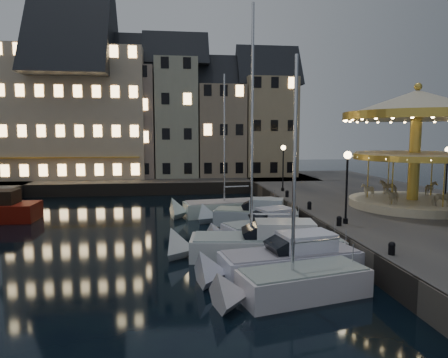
{
  "coord_description": "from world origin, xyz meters",
  "views": [
    {
      "loc": [
        -2.54,
        -20.56,
        6.38
      ],
      "look_at": [
        1.0,
        8.0,
        3.2
      ],
      "focal_mm": 32.0,
      "sensor_mm": 36.0,
      "label": 1
    }
  ],
  "objects": [
    {
      "name": "ground",
      "position": [
        0.0,
        0.0,
        0.0
      ],
      "size": [
        160.0,
        160.0,
        0.0
      ],
      "primitive_type": "plane",
      "color": "black",
      "rests_on": "ground"
    },
    {
      "name": "quay_east",
      "position": [
        14.0,
        6.0,
        0.65
      ],
      "size": [
        16.0,
        56.0,
        1.3
      ],
      "primitive_type": "cube",
      "color": "#474442",
      "rests_on": "ground"
    },
    {
      "name": "quay_north",
      "position": [
        -8.0,
        28.0,
        0.65
      ],
      "size": [
        44.0,
        12.0,
        1.3
      ],
      "primitive_type": "cube",
      "color": "#474442",
      "rests_on": "ground"
    },
    {
      "name": "quaywall_e",
      "position": [
        6.0,
        6.0,
        0.65
      ],
      "size": [
        0.15,
        44.0,
        1.3
      ],
      "primitive_type": "cube",
      "color": "#47423A",
      "rests_on": "ground"
    },
    {
      "name": "quaywall_n",
      "position": [
        -6.0,
        22.0,
        0.65
      ],
      "size": [
        48.0,
        0.15,
        1.3
      ],
      "primitive_type": "cube",
      "color": "#47423A",
      "rests_on": "ground"
    },
    {
      "name": "streetlamp_b",
      "position": [
        7.2,
        1.0,
        4.02
      ],
      "size": [
        0.44,
        0.44,
        4.17
      ],
      "color": "black",
      "rests_on": "quay_east"
    },
    {
      "name": "streetlamp_c",
      "position": [
        7.2,
        14.5,
        4.02
      ],
      "size": [
        0.44,
        0.44,
        4.17
      ],
      "color": "black",
      "rests_on": "quay_east"
    },
    {
      "name": "streetlamp_d",
      "position": [
        18.5,
        8.0,
        4.02
      ],
      "size": [
        0.44,
        0.44,
        4.17
      ],
      "color": "black",
      "rests_on": "quay_east"
    },
    {
      "name": "bollard_a",
      "position": [
        6.6,
        -5.0,
        1.6
      ],
      "size": [
        0.3,
        0.3,
        0.57
      ],
      "color": "black",
      "rests_on": "quay_east"
    },
    {
      "name": "bollard_b",
      "position": [
        6.6,
        0.5,
        1.6
      ],
      "size": [
        0.3,
        0.3,
        0.57
      ],
      "color": "black",
      "rests_on": "quay_east"
    },
    {
      "name": "bollard_c",
      "position": [
        6.6,
        5.5,
        1.6
      ],
      "size": [
        0.3,
        0.3,
        0.57
      ],
      "color": "black",
      "rests_on": "quay_east"
    },
    {
      "name": "bollard_d",
      "position": [
        6.6,
        11.0,
        1.6
      ],
      "size": [
        0.3,
        0.3,
        0.57
      ],
      "color": "black",
      "rests_on": "quay_east"
    },
    {
      "name": "townhouse_na",
      "position": [
        -19.5,
        30.0,
        7.78
      ],
      "size": [
        5.5,
        8.0,
        12.8
      ],
      "color": "gray",
      "rests_on": "quay_north"
    },
    {
      "name": "townhouse_nb",
      "position": [
        -14.05,
        30.0,
        8.28
      ],
      "size": [
        6.16,
        8.0,
        13.8
      ],
      "color": "gray",
      "rests_on": "quay_north"
    },
    {
      "name": "townhouse_nc",
      "position": [
        -8.0,
        30.0,
        8.78
      ],
      "size": [
        6.82,
        8.0,
        14.8
      ],
      "color": "gray",
      "rests_on": "quay_north"
    },
    {
      "name": "townhouse_nd",
      "position": [
        -2.25,
        30.0,
        9.28
      ],
      "size": [
        5.5,
        8.0,
        15.8
      ],
      "color": "#A6A790",
      "rests_on": "quay_north"
    },
    {
      "name": "townhouse_ne",
      "position": [
        3.2,
        30.0,
        7.78
      ],
      "size": [
        6.16,
        8.0,
        12.8
      ],
      "color": "gray",
      "rests_on": "quay_north"
    },
    {
      "name": "townhouse_nf",
      "position": [
        9.25,
        30.0,
        8.28
      ],
      "size": [
        6.82,
        8.0,
        13.8
      ],
      "color": "tan",
      "rests_on": "quay_north"
    },
    {
      "name": "hotel_corner",
      "position": [
        -14.0,
        30.0,
        9.78
      ],
      "size": [
        17.6,
        9.0,
        16.8
      ],
      "color": "beige",
      "rests_on": "quay_north"
    },
    {
      "name": "motorboat_a",
      "position": [
        1.9,
        -6.0,
        0.54
      ],
      "size": [
        6.27,
        3.21,
        10.3
      ],
      "color": "silver",
      "rests_on": "ground"
    },
    {
      "name": "motorboat_b",
      "position": [
        2.21,
        -3.54,
        0.64
      ],
      "size": [
        7.51,
        3.24,
        2.15
      ],
      "color": "silver",
      "rests_on": "ground"
    },
    {
      "name": "motorboat_c",
      "position": [
        1.74,
        -0.69,
        0.68
      ],
      "size": [
        8.99,
        3.41,
        11.88
      ],
      "color": "silver",
      "rests_on": "ground"
    },
    {
      "name": "motorboat_d",
      "position": [
        2.52,
        2.5,
        0.63
      ],
      "size": [
        6.34,
        3.79,
        2.15
      ],
      "color": "silver",
      "rests_on": "ground"
    },
    {
      "name": "motorboat_e",
      "position": [
        2.75,
        6.8,
        0.64
      ],
      "size": [
        6.9,
        4.03,
        2.15
      ],
      "color": "silver",
      "rests_on": "ground"
    },
    {
      "name": "motorboat_f",
      "position": [
        1.55,
        10.61,
        0.53
      ],
      "size": [
        9.03,
        3.67,
        11.94
      ],
      "color": "silver",
      "rests_on": "ground"
    },
    {
      "name": "carousel",
      "position": [
        14.16,
        5.52,
        7.0
      ],
      "size": [
        9.89,
        9.89,
        8.65
      ],
      "color": "beige",
      "rests_on": "quay_east"
    }
  ]
}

